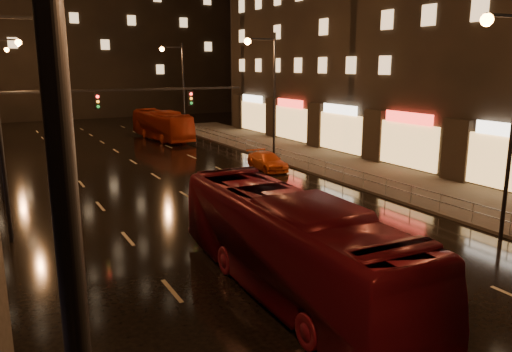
{
  "coord_description": "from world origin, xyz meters",
  "views": [
    {
      "loc": [
        -9.99,
        -11.37,
        7.59
      ],
      "look_at": [
        0.87,
        8.78,
        2.5
      ],
      "focal_mm": 35.0,
      "sensor_mm": 36.0,
      "label": 1
    }
  ],
  "objects_px": {
    "bus_curb": "(162,125)",
    "taxi_far": "(267,161)",
    "taxi_near": "(317,254)",
    "bus_red": "(290,244)"
  },
  "relations": [
    {
      "from": "bus_curb",
      "to": "taxi_far",
      "type": "distance_m",
      "value": 18.89
    },
    {
      "from": "taxi_near",
      "to": "taxi_far",
      "type": "bearing_deg",
      "value": 61.52
    },
    {
      "from": "taxi_near",
      "to": "bus_red",
      "type": "bearing_deg",
      "value": -153.5
    },
    {
      "from": "bus_curb",
      "to": "taxi_near",
      "type": "xyz_separation_m",
      "value": [
        -5.5,
        -35.79,
        -0.9
      ]
    },
    {
      "from": "bus_red",
      "to": "bus_curb",
      "type": "xyz_separation_m",
      "value": [
        7.5,
        37.0,
        -0.22
      ]
    },
    {
      "from": "bus_curb",
      "to": "taxi_far",
      "type": "height_order",
      "value": "bus_curb"
    },
    {
      "from": "bus_curb",
      "to": "taxi_near",
      "type": "distance_m",
      "value": 36.22
    },
    {
      "from": "bus_curb",
      "to": "bus_red",
      "type": "bearing_deg",
      "value": -105.93
    },
    {
      "from": "bus_red",
      "to": "taxi_far",
      "type": "distance_m",
      "value": 20.59
    },
    {
      "from": "taxi_near",
      "to": "taxi_far",
      "type": "height_order",
      "value": "taxi_far"
    }
  ]
}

